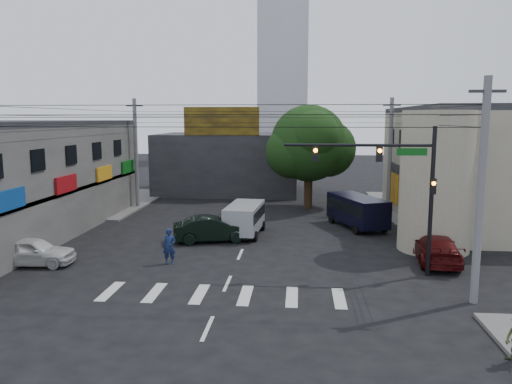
# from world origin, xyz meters

# --- Properties ---
(ground) EXTENTS (160.00, 160.00, 0.00)m
(ground) POSITION_xyz_m (0.00, 0.00, 0.00)
(ground) COLOR black
(ground) RESTS_ON ground
(sidewalk_far_left) EXTENTS (16.00, 16.00, 0.15)m
(sidewalk_far_left) POSITION_xyz_m (-18.00, 18.00, 0.07)
(sidewalk_far_left) COLOR #514F4C
(sidewalk_far_left) RESTS_ON ground
(sidewalk_far_right) EXTENTS (16.00, 16.00, 0.15)m
(sidewalk_far_right) POSITION_xyz_m (18.00, 18.00, 0.07)
(sidewalk_far_right) COLOR #514F4C
(sidewalk_far_right) RESTS_ON ground
(building_right) EXTENTS (14.00, 18.00, 8.00)m
(building_right) POSITION_xyz_m (18.00, 13.00, 4.00)
(building_right) COLOR gray
(building_right) RESTS_ON ground
(corner_column) EXTENTS (4.00, 4.00, 8.00)m
(corner_column) POSITION_xyz_m (11.00, 4.00, 4.00)
(corner_column) COLOR gray
(corner_column) RESTS_ON ground
(building_far) EXTENTS (14.00, 10.00, 6.00)m
(building_far) POSITION_xyz_m (-4.00, 26.00, 3.00)
(building_far) COLOR #232326
(building_far) RESTS_ON ground
(billboard) EXTENTS (7.00, 0.30, 2.60)m
(billboard) POSITION_xyz_m (-4.00, 21.10, 7.30)
(billboard) COLOR olive
(billboard) RESTS_ON building_far
(tower_distant) EXTENTS (9.00, 9.00, 44.00)m
(tower_distant) POSITION_xyz_m (0.00, 70.00, 22.00)
(tower_distant) COLOR silver
(tower_distant) RESTS_ON ground
(street_tree) EXTENTS (6.40, 6.40, 8.70)m
(street_tree) POSITION_xyz_m (4.00, 17.00, 5.47)
(street_tree) COLOR black
(street_tree) RESTS_ON ground
(traffic_gantry) EXTENTS (7.10, 0.35, 7.20)m
(traffic_gantry) POSITION_xyz_m (7.82, -1.00, 4.83)
(traffic_gantry) COLOR black
(traffic_gantry) RESTS_ON ground
(utility_pole_near_right) EXTENTS (0.32, 0.32, 9.20)m
(utility_pole_near_right) POSITION_xyz_m (10.50, -4.50, 4.60)
(utility_pole_near_right) COLOR #59595B
(utility_pole_near_right) RESTS_ON ground
(utility_pole_far_left) EXTENTS (0.32, 0.32, 9.20)m
(utility_pole_far_left) POSITION_xyz_m (-10.50, 16.00, 4.60)
(utility_pole_far_left) COLOR #59595B
(utility_pole_far_left) RESTS_ON ground
(utility_pole_far_right) EXTENTS (0.32, 0.32, 9.20)m
(utility_pole_far_right) POSITION_xyz_m (10.50, 16.00, 4.60)
(utility_pole_far_right) COLOR #59595B
(utility_pole_far_right) RESTS_ON ground
(dark_sedan) EXTENTS (4.07, 5.64, 1.58)m
(dark_sedan) POSITION_xyz_m (-2.06, 4.78, 0.79)
(dark_sedan) COLOR black
(dark_sedan) RESTS_ON ground
(white_compact) EXTENTS (2.31, 4.55, 1.47)m
(white_compact) POSITION_xyz_m (-10.50, -1.00, 0.74)
(white_compact) COLOR silver
(white_compact) RESTS_ON ground
(maroon_sedan) EXTENTS (2.94, 5.43, 1.47)m
(maroon_sedan) POSITION_xyz_m (10.50, 1.35, 0.74)
(maroon_sedan) COLOR #3D0809
(maroon_sedan) RESTS_ON ground
(silver_minivan) EXTENTS (4.99, 2.69, 2.02)m
(silver_minivan) POSITION_xyz_m (-0.28, 6.72, 1.01)
(silver_minivan) COLOR #ADAFB5
(silver_minivan) RESTS_ON ground
(navy_van) EXTENTS (6.92, 5.87, 2.19)m
(navy_van) POSITION_xyz_m (7.28, 9.60, 1.10)
(navy_van) COLOR black
(navy_van) RESTS_ON ground
(traffic_officer) EXTENTS (0.80, 0.62, 1.88)m
(traffic_officer) POSITION_xyz_m (-3.47, -0.14, 0.94)
(traffic_officer) COLOR #15224A
(traffic_officer) RESTS_ON ground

